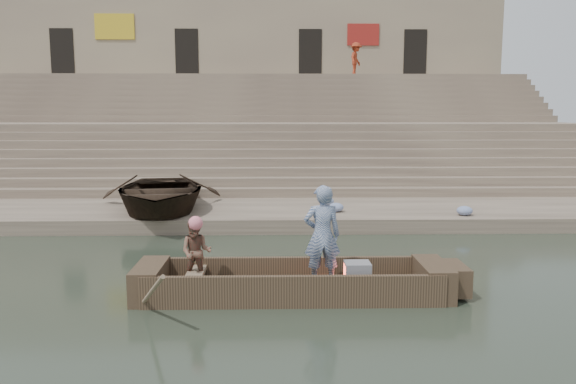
{
  "coord_description": "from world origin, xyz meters",
  "views": [
    {
      "loc": [
        3.0,
        -8.97,
        3.32
      ],
      "look_at": [
        3.3,
        4.39,
        1.4
      ],
      "focal_mm": 35.37,
      "sensor_mm": 36.0,
      "label": 1
    }
  ],
  "objects_px": {
    "rowing_man": "(196,252)",
    "standing_man": "(322,235)",
    "television": "(357,273)",
    "pedestrian": "(356,59)",
    "main_rowboat": "(292,290)",
    "beached_rowboat": "(159,192)"
  },
  "relations": [
    {
      "from": "rowing_man",
      "to": "beached_rowboat",
      "type": "relative_size",
      "value": 0.22
    },
    {
      "from": "television",
      "to": "beached_rowboat",
      "type": "distance_m",
      "value": 8.32
    },
    {
      "from": "rowing_man",
      "to": "beached_rowboat",
      "type": "distance_m",
      "value": 6.94
    },
    {
      "from": "beached_rowboat",
      "to": "pedestrian",
      "type": "distance_m",
      "value": 17.22
    },
    {
      "from": "pedestrian",
      "to": "beached_rowboat",
      "type": "bearing_deg",
      "value": 175.53
    },
    {
      "from": "rowing_man",
      "to": "standing_man",
      "type": "bearing_deg",
      "value": 1.68
    },
    {
      "from": "main_rowboat",
      "to": "rowing_man",
      "type": "bearing_deg",
      "value": 177.7
    },
    {
      "from": "television",
      "to": "standing_man",
      "type": "bearing_deg",
      "value": -177.4
    },
    {
      "from": "standing_man",
      "to": "rowing_man",
      "type": "height_order",
      "value": "standing_man"
    },
    {
      "from": "standing_man",
      "to": "rowing_man",
      "type": "bearing_deg",
      "value": -7.44
    },
    {
      "from": "beached_rowboat",
      "to": "pedestrian",
      "type": "height_order",
      "value": "pedestrian"
    },
    {
      "from": "main_rowboat",
      "to": "pedestrian",
      "type": "height_order",
      "value": "pedestrian"
    },
    {
      "from": "main_rowboat",
      "to": "pedestrian",
      "type": "bearing_deg",
      "value": 79.19
    },
    {
      "from": "rowing_man",
      "to": "pedestrian",
      "type": "relative_size",
      "value": 0.67
    },
    {
      "from": "television",
      "to": "pedestrian",
      "type": "xyz_separation_m",
      "value": [
        2.89,
        21.2,
        5.66
      ]
    },
    {
      "from": "main_rowboat",
      "to": "standing_man",
      "type": "relative_size",
      "value": 2.76
    },
    {
      "from": "rowing_man",
      "to": "beached_rowboat",
      "type": "height_order",
      "value": "beached_rowboat"
    },
    {
      "from": "television",
      "to": "pedestrian",
      "type": "height_order",
      "value": "pedestrian"
    },
    {
      "from": "beached_rowboat",
      "to": "standing_man",
      "type": "bearing_deg",
      "value": -66.08
    },
    {
      "from": "standing_man",
      "to": "pedestrian",
      "type": "height_order",
      "value": "pedestrian"
    },
    {
      "from": "beached_rowboat",
      "to": "pedestrian",
      "type": "relative_size",
      "value": 2.98
    },
    {
      "from": "pedestrian",
      "to": "rowing_man",
      "type": "bearing_deg",
      "value": -171.53
    }
  ]
}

